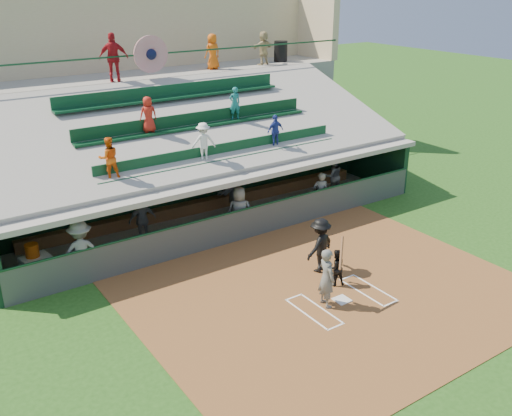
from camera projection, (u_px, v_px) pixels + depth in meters
ground at (342, 301)px, 16.16m from camera, size 100.00×100.00×0.00m
dirt_slab at (330, 293)px, 16.54m from camera, size 11.00×9.00×0.02m
home_plate at (342, 300)px, 16.14m from camera, size 0.43×0.43×0.03m
batters_box_chalk at (342, 300)px, 16.15m from camera, size 2.65×1.85×0.01m
dugout_floor at (220, 222)px, 21.32m from camera, size 16.00×3.50×0.04m
concourse_slab at (142, 126)px, 25.64m from camera, size 20.00×3.00×4.60m
grandstand at (171, 142)px, 23.36m from camera, size 20.40×10.40×7.80m
batter_at_plate at (327, 277)px, 15.60m from camera, size 0.87×0.76×1.95m
catcher at (336, 267)px, 16.77m from camera, size 0.65×0.56×1.14m
home_umpire at (320, 245)px, 17.47m from camera, size 1.26×0.92×1.75m
dugout_bench at (204, 205)px, 22.30m from camera, size 14.18×0.86×0.43m
white_table at (37, 267)px, 17.18m from camera, size 0.91×0.74×0.71m
water_cooler at (32, 250)px, 16.99m from camera, size 0.40×0.40×0.40m
dugout_player_a at (81, 251)px, 16.84m from camera, size 1.38×0.98×1.93m
dugout_player_b at (142, 220)px, 19.39m from camera, size 0.98×0.44×1.64m
dugout_player_c at (240, 212)px, 19.86m from camera, size 1.04×0.92×1.79m
dugout_player_d at (234, 190)px, 21.62m from camera, size 1.88×1.43×1.98m
dugout_player_e at (320, 193)px, 21.78m from camera, size 0.71×0.62×1.64m
dugout_player_f at (333, 176)px, 23.54m from camera, size 0.96×0.83×1.70m
trash_bin at (281, 51)px, 28.27m from camera, size 0.66×0.66×1.00m
concourse_staff_a at (114, 58)px, 22.59m from camera, size 1.22×0.87×1.92m
concourse_staff_b at (213, 52)px, 25.82m from camera, size 0.81×0.57×1.57m
concourse_staff_c at (263, 48)px, 27.17m from camera, size 1.52×0.73×1.57m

